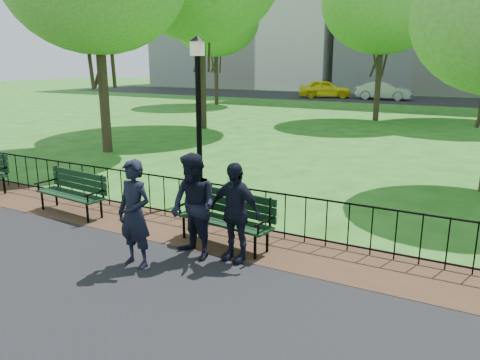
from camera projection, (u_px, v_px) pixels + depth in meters
The scene contains 14 objects.
ground at pixel (159, 264), 7.77m from camera, with size 120.00×120.00×0.00m, color #275A17.
dirt_strip at pixel (208, 234), 9.04m from camera, with size 60.00×1.60×0.01m, color #352415.
far_street at pixel (430, 101), 37.55m from camera, with size 70.00×9.00×0.01m, color black.
iron_fence at pixel (220, 203), 9.34m from camera, with size 24.06×0.06×1.00m.
park_bench_main at pixel (212, 208), 8.52m from camera, with size 1.93×0.82×1.06m.
park_bench_left_a at pixel (74, 188), 10.17m from camera, with size 1.82×0.72×1.01m.
lamppost at pixel (199, 114), 10.71m from camera, with size 0.34×0.34×3.80m.
tree_far_c at pixel (384, 1), 24.06m from camera, with size 6.40×6.40×8.92m.
tree_far_w at pixel (216, 18), 32.96m from camera, with size 6.27×6.27×8.74m.
person_left at pixel (135, 214), 7.48m from camera, with size 0.64×0.42×1.77m, color black.
person_mid at pixel (194, 207), 7.79m from camera, with size 0.87×0.46×1.80m, color black.
person_right at pixel (234, 212), 7.70m from camera, with size 0.99×0.40×1.68m, color black.
taxi at pixel (325, 89), 40.17m from camera, with size 1.79×4.44×1.51m, color yellow.
sedan_silver at pixel (384, 91), 38.17m from camera, with size 1.53×4.40×1.45m, color #A9ACB1.
Camera 1 is at (4.59, -5.66, 3.31)m, focal length 35.00 mm.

